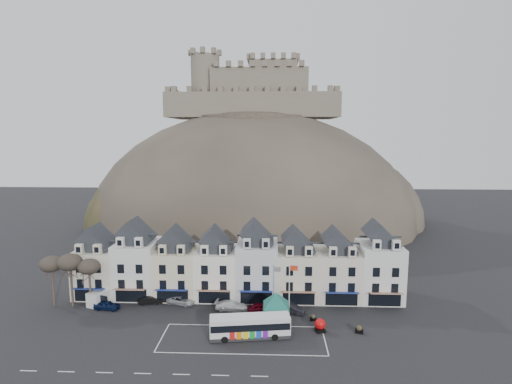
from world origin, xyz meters
The scene contains 21 objects.
ground centered at (0.00, 0.00, 0.00)m, with size 300.00×300.00×0.00m, color black.
coach_bay_markings centered at (2.00, 1.25, 0.00)m, with size 22.00×7.50×0.01m, color silver.
townhouse_terrace centered at (0.15, 15.97, 5.30)m, with size 54.40×9.35×11.80m.
castle_hill centered at (1.25, 68.95, 0.11)m, with size 100.00×76.00×68.00m.
castle centered at (0.51, 75.93, 40.19)m, with size 50.20×22.20×22.00m.
tree_left_far centered at (-29.00, 10.50, 6.90)m, with size 3.61×3.61×8.24m.
tree_left_mid centered at (-26.00, 10.50, 7.24)m, with size 3.78×3.78×8.64m.
tree_left_near centered at (-23.00, 10.50, 6.55)m, with size 3.43×3.43×7.84m.
bus centered at (2.94, 1.78, 1.69)m, with size 11.04×3.93×3.05m.
bus_shelter centered at (6.50, 5.78, 3.70)m, with size 7.51×7.51×4.77m.
red_buoy centered at (12.63, 3.72, 0.96)m, with size 1.51×1.51×1.87m.
flagpole centered at (8.53, 6.92, 4.99)m, with size 1.26×0.24×8.74m.
white_van centered at (-21.68, 12.00, 1.16)m, with size 3.88×5.54×2.32m.
planter_west centered at (12.00, 7.00, 0.45)m, with size 0.94×0.66×0.94m.
planter_east centered at (18.00, 3.50, 0.54)m, with size 1.23×0.82×1.12m.
car_navy centered at (-20.00, 9.50, 0.69)m, with size 1.62×4.03×1.37m, color #0B1637.
car_black centered at (-13.81, 11.90, 0.65)m, with size 1.37×3.94×1.30m, color black.
car_silver centered at (-8.81, 12.00, 0.64)m, with size 2.12×4.53×1.28m, color #B3B4BB.
car_white centered at (-0.40, 10.02, 0.74)m, with size 2.07×5.09×1.48m, color silver.
car_maroon centered at (4.27, 9.50, 0.69)m, with size 1.64×4.07×1.39m, color #5D0513.
car_charcoal centered at (8.76, 9.50, 0.73)m, with size 1.54×4.40×1.45m, color black.
Camera 1 is at (5.75, -48.87, 27.44)m, focal length 28.00 mm.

